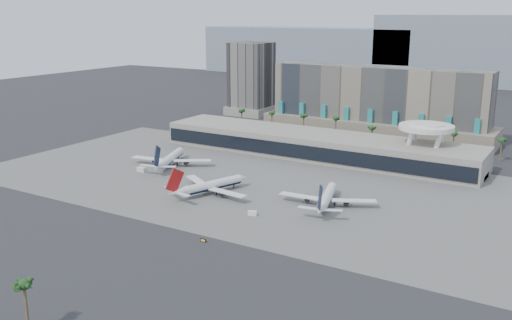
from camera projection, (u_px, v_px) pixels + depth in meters
The scene contains 15 objects.
ground at pixel (187, 219), 208.98m from camera, with size 900.00×900.00×0.00m, color #232326.
apron_pad at pixel (263, 182), 254.54m from camera, with size 260.00×130.00×0.06m, color #5B5B59.
mountain_ridge at pixel (494, 56), 576.85m from camera, with size 680.00×60.00×70.00m.
hotel at pixel (377, 109), 344.22m from camera, with size 140.00×30.00×42.00m.
office_tower at pixel (251, 83), 416.31m from camera, with size 30.00×30.00×52.00m.
terminal at pixel (316, 144), 298.32m from camera, with size 170.00×32.50×14.50m.
saucer_structure at pixel (426, 130), 272.93m from camera, with size 26.00×26.00×21.89m.
palm_row at pixel (354, 126), 322.95m from camera, with size 157.80×2.80×13.10m.
airliner_left at pixel (170, 159), 279.70m from camera, with size 39.08×40.37×14.58m.
airliner_centre at pixel (210, 185), 237.12m from camera, with size 38.01×39.29×14.12m.
airliner_right at pixel (327, 197), 222.20m from camera, with size 37.52×38.90×13.74m.
service_vehicle_a at pixel (142, 170), 269.84m from camera, with size 4.44×2.17×2.17m, color silver.
service_vehicle_b at pixel (252, 213), 212.44m from camera, with size 3.24×1.85×1.67m, color white.
taxiway_sign at pixel (203, 240), 188.16m from camera, with size 2.28×0.46×1.03m.
near_palm_b at pixel (25, 290), 133.28m from camera, with size 6.00×6.00×13.47m.
Camera 1 is at (123.24, -155.35, 73.88)m, focal length 40.00 mm.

